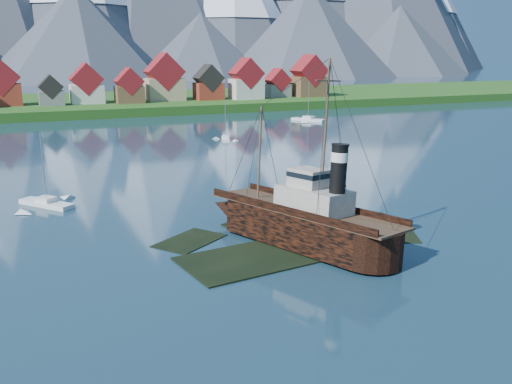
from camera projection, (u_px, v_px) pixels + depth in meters
name	position (u px, v px, depth m)	size (l,w,h in m)	color
ground	(283.00, 247.00, 63.47)	(1400.00, 1400.00, 0.00)	#193446
shoal	(289.00, 242.00, 66.15)	(31.71, 21.24, 1.14)	black
shore_bank	(88.00, 107.00, 215.22)	(600.00, 80.00, 3.20)	#1C4513
seawall	(103.00, 118.00, 181.30)	(600.00, 2.50, 2.00)	#3F3D38
tugboat_wreck	(297.00, 218.00, 64.70)	(6.34, 27.31, 21.64)	black
sailboat_a	(47.00, 204.00, 80.00)	(7.19, 8.31, 10.78)	white
sailboat_d	(226.00, 139.00, 137.61)	(4.18, 7.59, 10.09)	white
sailboat_e	(308.00, 120.00, 174.89)	(8.18, 10.38, 12.41)	white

